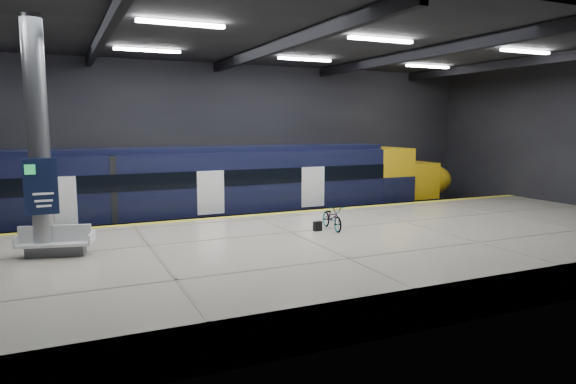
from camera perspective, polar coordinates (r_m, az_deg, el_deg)
ground at (r=19.65m, az=-0.90°, el=-7.06°), size 30.00×30.00×0.00m
room_shell at (r=19.03m, az=-0.95°, el=9.85°), size 30.10×16.10×8.05m
platform at (r=17.32m, az=2.42°, el=-7.19°), size 30.00×11.00×1.10m
safety_strip at (r=21.90m, az=-3.78°, el=-2.59°), size 30.00×0.40×0.01m
rails at (r=24.64m, az=-6.02°, el=-3.91°), size 30.00×1.52×0.16m
train at (r=23.62m, az=-12.34°, el=0.33°), size 29.40×2.84×3.79m
bench at (r=16.65m, az=-24.39°, el=-5.39°), size 2.22×1.32×0.92m
bicycle at (r=18.96m, az=4.92°, el=-2.84°), size 0.77×1.75×0.89m
pannier_bag at (r=18.73m, az=3.31°, el=-3.80°), size 0.32×0.21×0.35m
info_column at (r=16.42m, az=-25.99°, el=5.07°), size 0.90×0.78×6.90m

